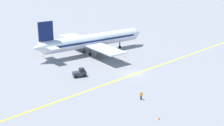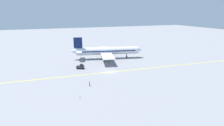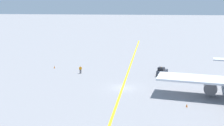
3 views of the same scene
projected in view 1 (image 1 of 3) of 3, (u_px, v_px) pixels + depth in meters
ground_plane at (134, 74)px, 72.25m from camera, size 400.00×400.00×0.00m
apron_yellow_centreline at (134, 74)px, 72.25m from camera, size 7.56×119.81×0.01m
airplane_at_gate at (91, 41)px, 87.98m from camera, size 28.47×35.29×10.60m
baggage_tug_dark at (80, 73)px, 70.53m from camera, size 2.75×3.35×2.11m
ground_crew_worker at (141, 95)px, 58.59m from camera, size 0.58×0.24×1.68m
traffic_cone_near_nose at (43, 56)px, 85.83m from camera, size 0.32×0.32×0.55m
traffic_cone_mid_apron at (159, 118)px, 51.26m from camera, size 0.32×0.32×0.55m
traffic_cone_by_wingtip at (70, 57)px, 84.66m from camera, size 0.32×0.32×0.55m
traffic_cone_far_edge at (125, 56)px, 85.47m from camera, size 0.32×0.32×0.55m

